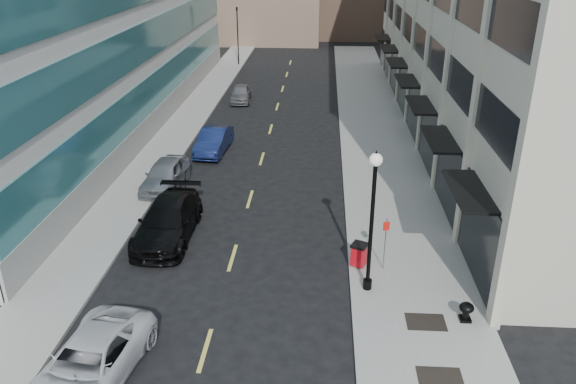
# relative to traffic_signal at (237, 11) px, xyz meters

# --- Properties ---
(sidewalk_right) EXTENTS (5.00, 80.00, 0.15)m
(sidewalk_right) POSITION_rel_traffic_signal_xyz_m (13.00, -28.00, -5.64)
(sidewalk_right) COLOR gray
(sidewalk_right) RESTS_ON ground
(sidewalk_left) EXTENTS (3.00, 80.00, 0.15)m
(sidewalk_left) POSITION_rel_traffic_signal_xyz_m (-1.00, -28.00, -5.64)
(sidewalk_left) COLOR gray
(sidewalk_left) RESTS_ON ground
(grate_mid) EXTENTS (1.40, 1.00, 0.01)m
(grate_mid) POSITION_rel_traffic_signal_xyz_m (13.10, -47.00, -5.56)
(grate_mid) COLOR black
(grate_mid) RESTS_ON sidewalk_right
(grate_far) EXTENTS (1.40, 1.00, 0.01)m
(grate_far) POSITION_rel_traffic_signal_xyz_m (13.10, -44.20, -5.56)
(grate_far) COLOR black
(grate_far) RESTS_ON sidewalk_right
(road_centerline) EXTENTS (0.15, 68.20, 0.01)m
(road_centerline) POSITION_rel_traffic_signal_xyz_m (5.50, -31.00, -5.71)
(road_centerline) COLOR #D8CC4C
(road_centerline) RESTS_ON ground
(traffic_signal) EXTENTS (0.66, 0.66, 6.98)m
(traffic_signal) POSITION_rel_traffic_signal_xyz_m (0.00, 0.00, 0.00)
(traffic_signal) COLOR black
(traffic_signal) RESTS_ON ground
(car_white_van) EXTENTS (3.13, 5.55, 1.46)m
(car_white_van) POSITION_rel_traffic_signal_xyz_m (2.30, -47.67, -4.99)
(car_white_van) COLOR silver
(car_white_van) RESTS_ON ground
(car_black_pickup) EXTENTS (2.37, 5.82, 1.69)m
(car_black_pickup) POSITION_rel_traffic_signal_xyz_m (2.30, -38.37, -4.87)
(car_black_pickup) COLOR black
(car_black_pickup) RESTS_ON ground
(car_silver_sedan) EXTENTS (2.16, 4.74, 1.58)m
(car_silver_sedan) POSITION_rel_traffic_signal_xyz_m (0.70, -32.80, -4.93)
(car_silver_sedan) COLOR gray
(car_silver_sedan) RESTS_ON ground
(car_blue_sedan) EXTENTS (1.93, 4.78, 1.54)m
(car_blue_sedan) POSITION_rel_traffic_signal_xyz_m (2.30, -27.00, -4.95)
(car_blue_sedan) COLOR #141F4D
(car_blue_sedan) RESTS_ON ground
(car_grey_sedan) EXTENTS (1.92, 4.19, 1.39)m
(car_grey_sedan) POSITION_rel_traffic_signal_xyz_m (2.30, -14.60, -5.02)
(car_grey_sedan) COLOR slate
(car_grey_sedan) RESTS_ON ground
(trash_bin) EXTENTS (0.82, 0.82, 1.01)m
(trash_bin) POSITION_rel_traffic_signal_xyz_m (10.90, -40.51, -5.02)
(trash_bin) COLOR #B30B14
(trash_bin) RESTS_ON sidewalk_right
(lamppost) EXTENTS (0.48, 0.48, 5.75)m
(lamppost) POSITION_rel_traffic_signal_xyz_m (11.15, -42.20, -2.19)
(lamppost) COLOR black
(lamppost) RESTS_ON sidewalk_right
(sign_post) EXTENTS (0.26, 0.13, 2.34)m
(sign_post) POSITION_rel_traffic_signal_xyz_m (11.90, -40.73, -4.05)
(sign_post) COLOR slate
(sign_post) RESTS_ON sidewalk_right
(urn_planter) EXTENTS (0.52, 0.52, 0.72)m
(urn_planter) POSITION_rel_traffic_signal_xyz_m (14.51, -44.00, -5.13)
(urn_planter) COLOR black
(urn_planter) RESTS_ON sidewalk_right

